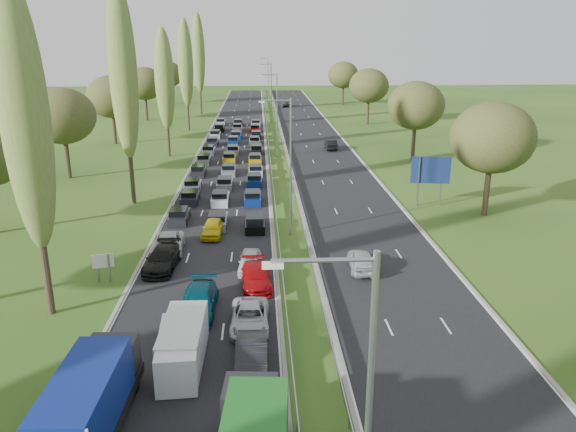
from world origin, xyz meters
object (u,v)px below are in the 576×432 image
object	(u,v)px
near_car_2	(168,244)
white_van_front	(184,338)
blue_lorry	(93,399)
direction_sign	(431,172)
near_car_3	(162,259)
white_van_rear	(180,350)
info_sign	(103,264)

from	to	relation	value
near_car_2	white_van_front	size ratio (longest dim) A/B	0.95
blue_lorry	direction_sign	bearing A→B (deg)	56.26
near_car_3	direction_sign	bearing A→B (deg)	36.50
near_car_2	direction_sign	world-z (taller)	direction_sign
near_car_2	direction_sign	size ratio (longest dim) A/B	1.00
near_car_3	blue_lorry	distance (m)	18.78
near_car_3	direction_sign	distance (m)	29.62
blue_lorry	white_van_rear	size ratio (longest dim) A/B	1.64
info_sign	direction_sign	size ratio (longest dim) A/B	0.40
near_car_3	white_van_front	world-z (taller)	white_van_front
white_van_front	info_sign	xyz separation A→B (m)	(-7.00, 10.36, 0.25)
near_car_2	white_van_rear	size ratio (longest dim) A/B	1.00
direction_sign	near_car_3	bearing A→B (deg)	-148.01
near_car_2	white_van_rear	distance (m)	17.36
near_car_3	white_van_front	size ratio (longest dim) A/B	0.98
direction_sign	near_car_2	bearing A→B (deg)	-154.05
blue_lorry	white_van_rear	bearing A→B (deg)	61.71
white_van_rear	info_sign	size ratio (longest dim) A/B	2.47
direction_sign	blue_lorry	bearing A→B (deg)	-125.92
near_car_3	white_van_rear	bearing A→B (deg)	-72.64
blue_lorry	info_sign	distance (m)	17.05
white_van_rear	near_car_3	bearing A→B (deg)	99.18
near_car_3	direction_sign	size ratio (longest dim) A/B	1.03
near_car_2	near_car_3	distance (m)	3.41
white_van_rear	info_sign	xyz separation A→B (m)	(-6.90, 11.48, 0.30)
near_car_2	white_van_front	world-z (taller)	white_van_front
near_car_3	near_car_2	bearing A→B (deg)	95.85
blue_lorry	white_van_front	xyz separation A→B (m)	(3.10, 6.23, -0.75)
near_car_3	info_sign	distance (m)	4.40
blue_lorry	near_car_2	bearing A→B (deg)	92.67
near_car_2	direction_sign	distance (m)	28.05
near_car_3	white_van_front	xyz separation A→B (m)	(3.21, -12.53, 0.32)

